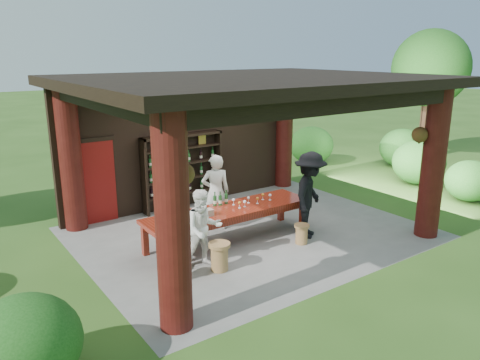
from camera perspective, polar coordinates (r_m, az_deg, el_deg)
ground at (r=10.76m, az=1.24°, el=-6.38°), size 90.00×90.00×0.00m
pavilion at (r=10.49m, az=-0.15°, el=5.19°), size 7.50×6.00×3.60m
wine_shelf at (r=12.24m, az=-6.95°, el=1.08°), size 2.22×0.34×1.96m
tasting_table at (r=10.04m, az=-1.36°, el=-4.12°), size 3.80×1.00×0.75m
stool_near_left at (r=8.90m, az=-2.51°, el=-9.22°), size 0.41×0.41×0.54m
stool_near_right at (r=10.16m, az=7.52°, el=-6.48°), size 0.33×0.33×0.43m
stool_far_left at (r=8.59m, az=-7.90°, el=-10.63°), size 0.35×0.35×0.46m
host at (r=10.69m, az=-2.98°, el=-1.52°), size 0.76×0.64×1.76m
guest_woman at (r=8.88m, az=-4.51°, el=-5.96°), size 0.85×0.73×1.53m
guest_man at (r=10.35m, az=8.49°, el=-1.81°), size 1.43×1.28×1.92m
table_bottles at (r=10.21m, az=-2.41°, el=-2.21°), size 0.36×0.12×0.31m
table_glasses at (r=10.21m, az=0.29°, el=-2.67°), size 2.28×0.42×0.15m
napkin_basket at (r=9.56m, az=-4.11°, el=-4.02°), size 0.26×0.18×0.14m
shrubs at (r=12.95m, az=8.98°, el=-0.17°), size 16.74×8.19×1.36m
trees at (r=13.50m, az=9.83°, el=12.55°), size 21.30×10.26×4.80m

